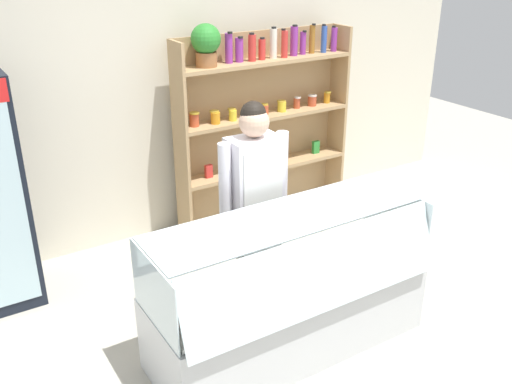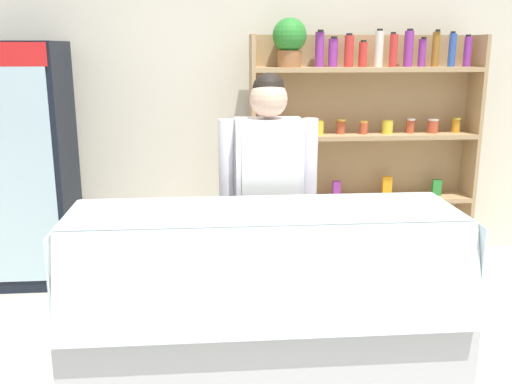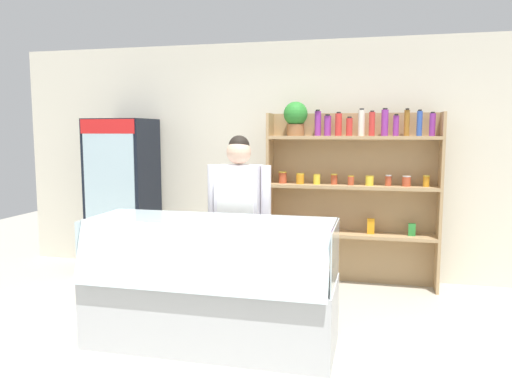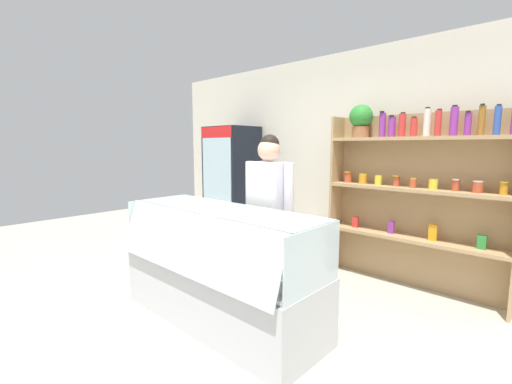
% 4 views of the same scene
% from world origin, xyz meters
% --- Properties ---
extents(ground_plane, '(12.00, 12.00, 0.00)m').
position_xyz_m(ground_plane, '(0.00, 0.00, 0.00)').
color(ground_plane, '#B7B2A3').
extents(back_wall, '(6.80, 0.10, 2.70)m').
position_xyz_m(back_wall, '(0.00, 2.16, 1.35)').
color(back_wall, silver).
rests_on(back_wall, ground).
extents(shelving_unit, '(1.84, 0.29, 2.00)m').
position_xyz_m(shelving_unit, '(0.69, 1.86, 1.14)').
color(shelving_unit, tan).
rests_on(shelving_unit, ground).
extents(deli_display_case, '(1.94, 0.76, 1.01)m').
position_xyz_m(deli_display_case, '(-0.24, -0.01, 0.31)').
color(deli_display_case, silver).
rests_on(deli_display_case, ground).
extents(shop_clerk, '(0.57, 0.25, 1.65)m').
position_xyz_m(shop_clerk, '(-0.16, 0.55, 0.97)').
color(shop_clerk, '#4C4233').
rests_on(shop_clerk, ground).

